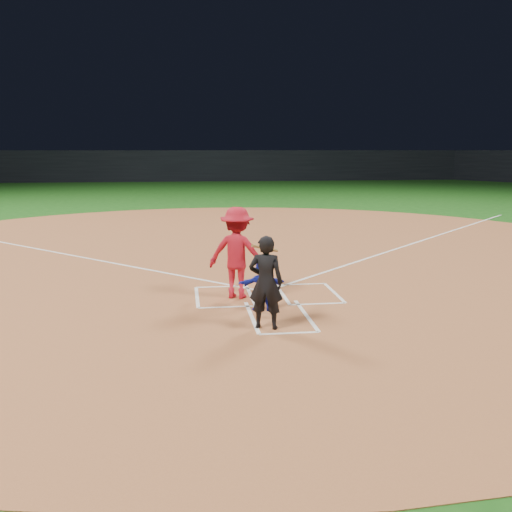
{
  "coord_description": "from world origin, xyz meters",
  "views": [
    {
      "loc": [
        -1.86,
        -12.53,
        3.29
      ],
      "look_at": [
        -0.3,
        -0.4,
        1.0
      ],
      "focal_mm": 40.0,
      "sensor_mm": 36.0,
      "label": 1
    }
  ],
  "objects": [
    {
      "name": "ground",
      "position": [
        0.0,
        0.0,
        0.0
      ],
      "size": [
        120.0,
        120.0,
        0.0
      ],
      "primitive_type": "plane",
      "color": "#144711",
      "rests_on": "ground"
    },
    {
      "name": "chalk_markings",
      "position": [
        0.0,
        5.29,
        0.01
      ],
      "size": [
        28.35,
        17.32,
        0.01
      ],
      "color": "white",
      "rests_on": "home_plate_dirt"
    },
    {
      "name": "catcher",
      "position": [
        -0.28,
        -1.25,
        0.54
      ],
      "size": [
        1.0,
        0.38,
        1.06
      ],
      "primitive_type": "imported",
      "rotation": [
        0.0,
        0.0,
        3.22
      ],
      "color": "#151FAA",
      "rests_on": "home_plate_dirt"
    },
    {
      "name": "umpire",
      "position": [
        -0.38,
        -2.43,
        0.89
      ],
      "size": [
        0.74,
        0.59,
        1.75
      ],
      "primitive_type": "imported",
      "rotation": [
        0.0,
        0.0,
        2.83
      ],
      "color": "black",
      "rests_on": "home_plate_dirt"
    },
    {
      "name": "home_plate",
      "position": [
        0.0,
        0.0,
        0.02
      ],
      "size": [
        0.6,
        0.6,
        0.02
      ],
      "primitive_type": "cylinder",
      "rotation": [
        0.0,
        0.0,
        3.14
      ],
      "color": "white",
      "rests_on": "home_plate_dirt"
    },
    {
      "name": "home_plate_dirt",
      "position": [
        0.0,
        6.0,
        0.01
      ],
      "size": [
        28.0,
        28.0,
        0.01
      ],
      "primitive_type": "cylinder",
      "color": "#965631",
      "rests_on": "ground"
    },
    {
      "name": "batter_at_plate",
      "position": [
        -0.68,
        -0.13,
        1.03
      ],
      "size": [
        1.69,
        1.17,
        2.04
      ],
      "color": "#B61424",
      "rests_on": "home_plate_dirt"
    },
    {
      "name": "stadium_wall_far",
      "position": [
        0.0,
        48.0,
        1.6
      ],
      "size": [
        80.0,
        1.2,
        3.2
      ],
      "primitive_type": "cube",
      "color": "black",
      "rests_on": "ground"
    }
  ]
}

